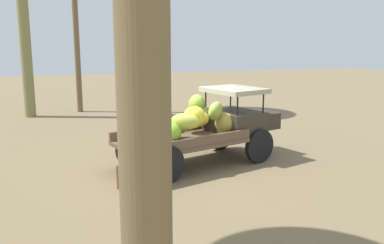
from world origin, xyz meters
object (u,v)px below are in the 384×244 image
object	(u,v)px
truck	(206,126)
loose_banana_bunch	(147,146)
wooden_crate	(133,174)
farmer	(126,120)

from	to	relation	value
truck	loose_banana_bunch	xyz separation A→B (m)	(-1.22, 1.54, -0.81)
truck	wooden_crate	bearing A→B (deg)	-168.31
farmer	wooden_crate	world-z (taller)	farmer
farmer	loose_banana_bunch	xyz separation A→B (m)	(0.61, 0.33, -0.84)
truck	loose_banana_bunch	distance (m)	2.13
farmer	wooden_crate	distance (m)	2.47
truck	farmer	xyz separation A→B (m)	(-1.83, 1.21, 0.03)
truck	loose_banana_bunch	size ratio (longest dim) A/B	9.39
truck	loose_banana_bunch	bearing A→B (deg)	111.82
loose_banana_bunch	wooden_crate	bearing A→B (deg)	-108.35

